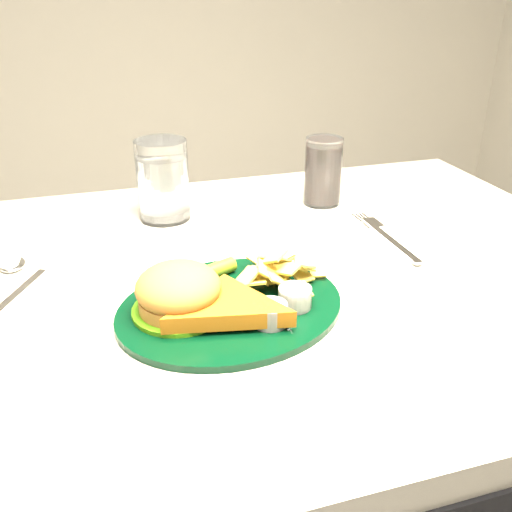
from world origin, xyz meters
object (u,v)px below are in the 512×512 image
(fork_napkin, at_px, (393,242))
(table, at_px, (232,469))
(dinner_plate, at_px, (230,288))
(cola_glass, at_px, (323,171))
(water_glass, at_px, (163,180))

(fork_napkin, bearing_deg, table, -176.86)
(dinner_plate, relative_size, fork_napkin, 1.67)
(table, height_order, cola_glass, cola_glass)
(dinner_plate, bearing_deg, water_glass, 81.57)
(water_glass, distance_m, fork_napkin, 0.39)
(table, bearing_deg, dinner_plate, -101.12)
(table, xyz_separation_m, cola_glass, (0.23, 0.22, 0.44))
(table, distance_m, dinner_plate, 0.42)
(dinner_plate, xyz_separation_m, cola_glass, (0.25, 0.31, 0.03))
(cola_glass, height_order, fork_napkin, cola_glass)
(dinner_plate, height_order, fork_napkin, dinner_plate)
(dinner_plate, height_order, cola_glass, cola_glass)
(cola_glass, distance_m, fork_napkin, 0.21)
(water_glass, xyz_separation_m, fork_napkin, (0.32, -0.21, -0.06))
(table, distance_m, fork_napkin, 0.47)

